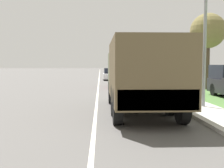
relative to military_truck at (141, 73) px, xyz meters
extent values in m
plane|color=#565451|center=(-1.83, 26.92, -1.64)|extent=(180.00, 180.00, 0.00)
cube|color=silver|center=(-1.83, 26.92, -1.63)|extent=(0.12, 120.00, 0.00)
cube|color=beige|center=(2.67, 26.92, -1.58)|extent=(1.80, 120.00, 0.12)
cube|color=#4C7538|center=(7.07, 26.92, -1.63)|extent=(7.00, 120.00, 0.02)
cube|color=#606647|center=(0.00, 2.83, -0.06)|extent=(2.45, 2.10, 1.90)
cube|color=brown|center=(0.00, -0.91, 0.11)|extent=(2.45, 5.40, 2.24)
cube|color=#606647|center=(0.00, -3.56, -0.66)|extent=(2.33, 0.10, 0.60)
cube|color=red|center=(-0.92, -3.58, -0.46)|extent=(0.12, 0.06, 0.12)
cube|color=red|center=(0.92, -3.58, -0.46)|extent=(0.12, 0.06, 0.12)
cylinder|color=black|center=(-1.08, 2.73, -1.04)|extent=(0.30, 1.20, 1.20)
cylinder|color=black|center=(1.08, 2.73, -1.04)|extent=(0.30, 1.20, 1.20)
cylinder|color=black|center=(-1.08, -2.26, -1.04)|extent=(0.30, 1.20, 1.20)
cylinder|color=black|center=(1.08, -2.26, -1.04)|extent=(0.30, 1.20, 1.20)
cylinder|color=black|center=(-1.08, -0.64, -1.04)|extent=(0.30, 1.20, 1.20)
cylinder|color=black|center=(1.08, -0.64, -1.04)|extent=(0.30, 1.20, 1.20)
cube|color=maroon|center=(0.22, 12.20, -1.10)|extent=(1.82, 4.66, 0.72)
cube|color=black|center=(0.22, 12.29, -0.37)|extent=(1.61, 2.10, 0.74)
cylinder|color=black|center=(-0.59, 13.69, -1.32)|extent=(0.20, 0.64, 0.64)
cylinder|color=black|center=(1.03, 13.69, -1.32)|extent=(0.20, 0.64, 0.64)
cylinder|color=black|center=(-0.59, 10.71, -1.32)|extent=(0.20, 0.64, 0.64)
cylinder|color=black|center=(1.03, 10.71, -1.32)|extent=(0.20, 0.64, 0.64)
cube|color=silver|center=(-0.34, 23.49, -1.15)|extent=(1.92, 4.37, 0.63)
cube|color=black|center=(-0.34, 23.58, -0.51)|extent=(1.69, 1.97, 0.66)
cylinder|color=black|center=(-1.20, 24.89, -1.32)|extent=(0.20, 0.64, 0.64)
cylinder|color=black|center=(0.52, 24.89, -1.32)|extent=(0.20, 0.64, 0.64)
cylinder|color=black|center=(-1.20, 22.09, -1.32)|extent=(0.20, 0.64, 0.64)
cylinder|color=black|center=(0.52, 22.09, -1.32)|extent=(0.20, 0.64, 0.64)
cylinder|color=black|center=(5.43, 5.73, -1.24)|extent=(0.24, 0.76, 0.76)
cylinder|color=gray|center=(2.92, 0.77, 2.65)|extent=(0.14, 0.14, 8.33)
cylinder|color=#4C3D2D|center=(6.65, 10.12, 0.27)|extent=(0.36, 0.36, 3.78)
sphere|color=olive|center=(6.65, 10.12, 2.90)|extent=(2.70, 2.70, 2.70)
camera|label=1|loc=(-1.63, -11.38, 0.36)|focal=45.00mm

